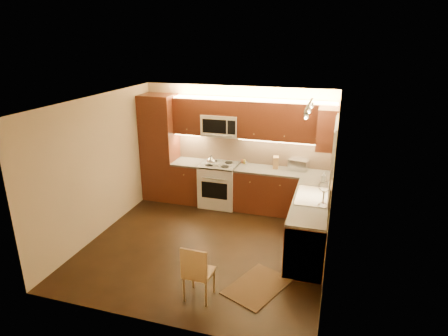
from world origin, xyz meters
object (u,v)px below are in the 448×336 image
(kettle, at_px, (211,160))
(toaster_oven, at_px, (299,164))
(knife_block, at_px, (276,162))
(sink, at_px, (313,192))
(dining_chair, at_px, (199,271))
(soap_bottle, at_px, (324,177))
(stove, at_px, (219,184))
(microwave, at_px, (221,125))

(kettle, xyz_separation_m, toaster_oven, (1.76, 0.29, -0.02))
(toaster_oven, xyz_separation_m, knife_block, (-0.46, -0.03, 0.01))
(sink, bearing_deg, dining_chair, -124.86)
(knife_block, distance_m, soap_bottle, 1.09)
(toaster_oven, bearing_deg, soap_bottle, -32.33)
(stove, height_order, microwave, microwave)
(soap_bottle, bearing_deg, toaster_oven, 141.86)
(microwave, relative_size, kettle, 3.51)
(kettle, relative_size, knife_block, 0.90)
(sink, xyz_separation_m, toaster_oven, (-0.38, 1.30, 0.04))
(microwave, xyz_separation_m, soap_bottle, (2.14, -0.47, -0.73))
(stove, bearing_deg, kettle, -139.93)
(stove, distance_m, soap_bottle, 2.23)
(stove, bearing_deg, dining_chair, -77.50)
(stove, xyz_separation_m, toaster_oven, (1.62, 0.18, 0.55))
(knife_block, distance_m, dining_chair, 3.27)
(toaster_oven, distance_m, knife_block, 0.46)
(sink, xyz_separation_m, soap_bottle, (0.14, 0.79, 0.01))
(soap_bottle, bearing_deg, stove, 177.80)
(microwave, relative_size, dining_chair, 0.91)
(microwave, bearing_deg, soap_bottle, -12.41)
(microwave, height_order, knife_block, microwave)
(sink, relative_size, toaster_oven, 2.29)
(toaster_oven, relative_size, dining_chair, 0.45)
(sink, bearing_deg, knife_block, 123.29)
(stove, bearing_deg, toaster_oven, 6.29)
(stove, bearing_deg, soap_bottle, -8.91)
(toaster_oven, xyz_separation_m, dining_chair, (-0.95, -3.21, -0.59))
(soap_bottle, bearing_deg, dining_chair, -111.79)
(stove, height_order, kettle, kettle)
(stove, distance_m, dining_chair, 3.11)
(sink, distance_m, knife_block, 1.52)
(kettle, relative_size, soap_bottle, 1.25)
(toaster_oven, bearing_deg, sink, -61.24)
(kettle, xyz_separation_m, dining_chair, (0.81, -2.92, -0.61))
(kettle, xyz_separation_m, soap_bottle, (2.27, -0.22, -0.04))
(soap_bottle, bearing_deg, microwave, 174.31)
(knife_block, bearing_deg, soap_bottle, -34.23)
(microwave, bearing_deg, kettle, -118.53)
(sink, xyz_separation_m, kettle, (-2.14, 1.01, 0.05))
(sink, relative_size, kettle, 3.97)
(stove, height_order, knife_block, knife_block)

